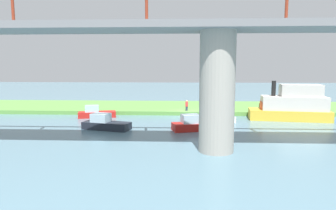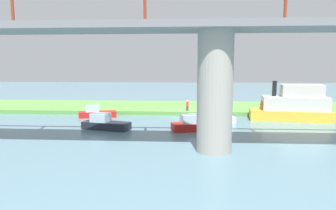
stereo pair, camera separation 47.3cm
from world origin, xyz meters
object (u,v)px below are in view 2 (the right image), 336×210
object	(u,v)px
marker_buoy	(214,134)
pontoon_yellow	(105,124)
motorboat_white	(97,113)
mooring_post	(261,107)
motorboat_red	(293,106)
bridge_pylon	(215,92)
person_on_bank	(187,105)
skiff_small	(194,125)
riverboat_paddlewheel	(213,118)

from	to	relation	value
marker_buoy	pontoon_yellow	bearing A→B (deg)	-14.01
motorboat_white	marker_buoy	distance (m)	16.58
mooring_post	motorboat_white	size ratio (longest dim) A/B	0.21
motorboat_red	motorboat_white	size ratio (longest dim) A/B	1.95
bridge_pylon	person_on_bank	world-z (taller)	bridge_pylon
pontoon_yellow	marker_buoy	bearing A→B (deg)	165.99
mooring_post	marker_buoy	xyz separation A→B (m)	(7.13, 12.67, -0.75)
person_on_bank	motorboat_red	distance (m)	12.65
bridge_pylon	pontoon_yellow	bearing A→B (deg)	-35.50
motorboat_red	pontoon_yellow	world-z (taller)	motorboat_red
person_on_bank	skiff_small	xyz separation A→B (m)	(-0.70, 9.64, -0.64)
person_on_bank	motorboat_white	distance (m)	11.54
person_on_bank	motorboat_red	size ratio (longest dim) A/B	0.15
riverboat_paddlewheel	motorboat_white	bearing A→B (deg)	-12.43
marker_buoy	motorboat_red	bearing A→B (deg)	-137.78
bridge_pylon	pontoon_yellow	xyz separation A→B (m)	(10.14, -7.23, -3.79)
riverboat_paddlewheel	person_on_bank	bearing A→B (deg)	-63.93
motorboat_red	marker_buoy	world-z (taller)	motorboat_red
riverboat_paddlewheel	motorboat_red	bearing A→B (deg)	-165.27
person_on_bank	riverboat_paddlewheel	xyz separation A→B (m)	(-2.85, 5.83, -0.67)
motorboat_red	riverboat_paddlewheel	distance (m)	9.71
pontoon_yellow	marker_buoy	xyz separation A→B (m)	(-10.55, 2.63, -0.31)
person_on_bank	riverboat_paddlewheel	distance (m)	6.53
mooring_post	motorboat_white	bearing A→B (deg)	8.52
bridge_pylon	person_on_bank	size ratio (longest dim) A/B	6.27
bridge_pylon	person_on_bank	xyz separation A→B (m)	(1.94, -16.91, -3.16)
motorboat_red	riverboat_paddlewheel	xyz separation A→B (m)	(9.32, 2.45, -1.16)
pontoon_yellow	skiff_small	distance (m)	8.90
person_on_bank	mooring_post	world-z (taller)	person_on_bank
riverboat_paddlewheel	motorboat_white	xyz separation A→B (m)	(14.05, -3.10, 0.00)
mooring_post	pontoon_yellow	size ratio (longest dim) A/B	0.20
person_on_bank	marker_buoy	size ratio (longest dim) A/B	2.78
person_on_bank	skiff_small	world-z (taller)	person_on_bank
bridge_pylon	mooring_post	bearing A→B (deg)	-113.59
marker_buoy	bridge_pylon	bearing A→B (deg)	84.97
pontoon_yellow	skiff_small	world-z (taller)	same
skiff_small	motorboat_white	bearing A→B (deg)	-30.13
person_on_bank	pontoon_yellow	bearing A→B (deg)	49.70
riverboat_paddlewheel	pontoon_yellow	bearing A→B (deg)	19.15
bridge_pylon	motorboat_red	size ratio (longest dim) A/B	0.94
pontoon_yellow	skiff_small	xyz separation A→B (m)	(-8.90, -0.03, -0.00)
marker_buoy	skiff_small	bearing A→B (deg)	-58.36
bridge_pylon	person_on_bank	distance (m)	17.31
motorboat_red	pontoon_yellow	distance (m)	21.36
mooring_post	person_on_bank	bearing A→B (deg)	2.17
motorboat_red	skiff_small	distance (m)	13.12
person_on_bank	mooring_post	xyz separation A→B (m)	(-9.48, -0.36, -0.20)
skiff_small	marker_buoy	distance (m)	3.15
person_on_bank	motorboat_red	xyz separation A→B (m)	(-12.18, 3.38, 0.49)
mooring_post	motorboat_white	xyz separation A→B (m)	(20.67, 3.10, -0.46)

